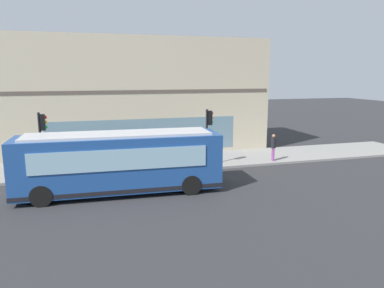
% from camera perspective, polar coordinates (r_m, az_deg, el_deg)
% --- Properties ---
extents(ground, '(120.00, 120.00, 0.00)m').
position_cam_1_polar(ground, '(19.43, -4.08, -6.76)').
color(ground, '#2D2D30').
extents(sidewalk_curb, '(4.60, 40.00, 0.15)m').
position_cam_1_polar(sidewalk_curb, '(24.04, -6.51, -3.13)').
color(sidewalk_curb, gray).
rests_on(sidewalk_curb, ground).
extents(building_corner, '(6.96, 19.31, 8.57)m').
position_cam_1_polar(building_corner, '(29.05, -8.59, 7.65)').
color(building_corner, beige).
rests_on(building_corner, ground).
extents(city_bus_nearside, '(2.93, 10.13, 3.07)m').
position_cam_1_polar(city_bus_nearside, '(18.38, -11.41, -2.95)').
color(city_bus_nearside, '#1E478C').
rests_on(city_bus_nearside, ground).
extents(traffic_light_near_corner, '(0.32, 0.49, 3.62)m').
position_cam_1_polar(traffic_light_near_corner, '(22.74, 2.67, 2.79)').
color(traffic_light_near_corner, black).
rests_on(traffic_light_near_corner, sidewalk_curb).
extents(traffic_light_down_block, '(0.32, 0.49, 3.70)m').
position_cam_1_polar(traffic_light_down_block, '(21.68, -22.64, 1.70)').
color(traffic_light_down_block, black).
rests_on(traffic_light_down_block, sidewalk_curb).
extents(fire_hydrant, '(0.35, 0.35, 0.74)m').
position_cam_1_polar(fire_hydrant, '(24.99, -10.52, -1.67)').
color(fire_hydrant, yellow).
rests_on(fire_hydrant, sidewalk_curb).
extents(pedestrian_near_building_entrance, '(0.32, 0.32, 1.81)m').
position_cam_1_polar(pedestrian_near_building_entrance, '(24.83, 12.77, -0.22)').
color(pedestrian_near_building_entrance, '#8C3F8C').
rests_on(pedestrian_near_building_entrance, sidewalk_curb).
extents(pedestrian_near_hydrant, '(0.32, 0.32, 1.75)m').
position_cam_1_polar(pedestrian_near_hydrant, '(23.93, -6.96, -0.55)').
color(pedestrian_near_hydrant, '#99994C').
rests_on(pedestrian_near_hydrant, sidewalk_curb).
extents(newspaper_vending_box, '(0.44, 0.43, 0.90)m').
position_cam_1_polar(newspaper_vending_box, '(25.21, -13.22, -1.46)').
color(newspaper_vending_box, '#BF3F19').
rests_on(newspaper_vending_box, sidewalk_curb).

